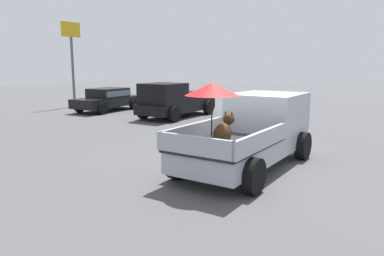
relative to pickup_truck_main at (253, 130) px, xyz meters
The scene contains 5 objects.
ground_plane 1.05m from the pickup_truck_main, behind, with size 80.00×80.00×0.00m, color #4C4C4F.
pickup_truck_main is the anchor object (origin of this frame).
pickup_truck_red 9.47m from the pickup_truck_main, 47.93° to the left, with size 4.83×2.22×1.80m.
parked_sedan_near 13.50m from the pickup_truck_main, 61.74° to the left, with size 4.38×2.13×1.33m.
motel_sign 16.79m from the pickup_truck_main, 66.19° to the left, with size 1.40×0.16×5.30m.
Camera 1 is at (-8.79, -3.85, 2.75)m, focal length 34.40 mm.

